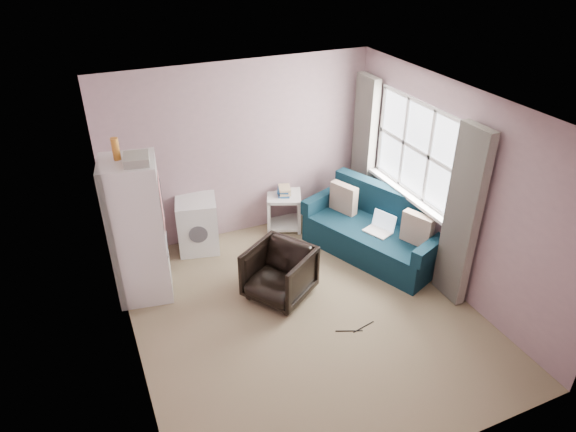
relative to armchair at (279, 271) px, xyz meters
name	(u,v)px	position (x,y,z in m)	size (l,w,h in m)	color
room	(308,222)	(0.16, -0.43, 0.89)	(3.84, 4.24, 2.54)	#847356
armchair	(279,271)	(0.00, 0.00, 0.00)	(0.71, 0.67, 0.73)	black
fridge	(138,230)	(-1.48, 0.72, 0.54)	(0.71, 0.70, 2.03)	silver
washing_machine	(198,223)	(-0.62, 1.43, 0.03)	(0.64, 0.64, 0.76)	silver
side_table	(284,208)	(0.70, 1.49, -0.05)	(0.64, 0.64, 0.67)	white
sofa	(377,232)	(1.61, 0.36, -0.05)	(1.55, 2.13, 0.87)	#0C2A38
window_dressing	(407,179)	(1.92, 0.27, 0.74)	(0.17, 2.62, 2.18)	white
floor_cables	(356,329)	(0.56, -0.92, -0.36)	(0.48, 0.13, 0.01)	black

